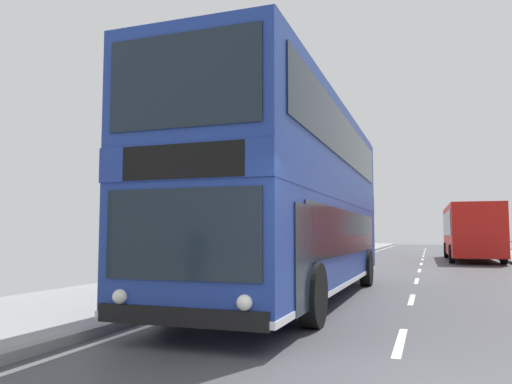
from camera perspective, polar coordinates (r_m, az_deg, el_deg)
name	(u,v)px	position (r m, az deg, el deg)	size (l,w,h in m)	color
double_decker_bus_main	(293,198)	(11.76, 4.22, -0.70)	(2.78, 11.24, 4.47)	navy
background_bus_far_lane	(471,231)	(31.15, 23.25, -4.08)	(2.79, 10.02, 3.07)	red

